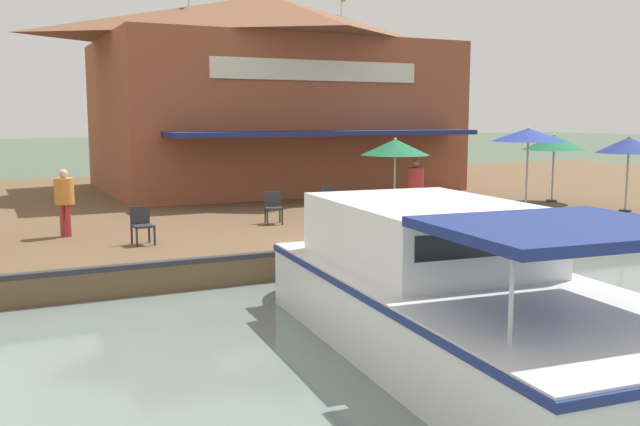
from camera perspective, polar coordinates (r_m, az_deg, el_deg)
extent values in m
plane|color=#4C5B47|center=(15.88, 4.90, -4.88)|extent=(220.00, 220.00, 0.00)
cube|color=brown|center=(25.77, -7.63, 0.62)|extent=(22.00, 56.00, 0.60)
cube|color=#2D2D33|center=(15.83, 4.74, -2.51)|extent=(0.20, 50.40, 0.10)
cube|color=brown|center=(29.18, -4.03, 7.71)|extent=(9.04, 12.97, 5.72)
pyramid|color=brown|center=(29.43, -4.10, 15.17)|extent=(9.49, 13.62, 1.91)
cube|color=navy|center=(24.23, 0.76, 6.41)|extent=(1.80, 11.02, 0.16)
cube|color=silver|center=(25.05, -0.12, 11.34)|extent=(0.08, 7.78, 0.70)
cylinder|color=silver|center=(30.78, 1.72, 15.04)|extent=(0.06, 0.06, 2.11)
cylinder|color=silver|center=(28.40, -10.42, 15.29)|extent=(0.06, 0.06, 1.87)
cylinder|color=#B7B7B7|center=(20.33, 5.99, 2.54)|extent=(0.06, 0.06, 2.07)
cylinder|color=#2D2D33|center=(20.44, 5.96, -0.27)|extent=(0.36, 0.36, 0.06)
cone|color=#19663D|center=(20.26, 6.03, 5.26)|extent=(1.94, 1.94, 0.45)
cone|color=silver|center=(20.26, 6.03, 5.32)|extent=(1.20, 1.20, 0.36)
sphere|color=silver|center=(20.25, 6.04, 5.90)|extent=(0.08, 0.08, 0.08)
cylinder|color=#B7B7B7|center=(22.10, 16.22, 3.10)|extent=(0.06, 0.06, 2.38)
cylinder|color=#2D2D33|center=(22.21, 16.11, 0.11)|extent=(0.36, 0.36, 0.06)
cone|color=navy|center=(22.04, 16.33, 6.03)|extent=(2.20, 2.20, 0.39)
cone|color=white|center=(22.04, 16.34, 6.08)|extent=(1.36, 1.36, 0.31)
sphere|color=white|center=(22.04, 16.35, 6.54)|extent=(0.08, 0.08, 0.08)
cylinder|color=#B7B7B7|center=(23.39, 23.36, 2.64)|extent=(0.06, 0.06, 2.08)
cylinder|color=#2D2D33|center=(23.49, 23.22, 0.18)|extent=(0.36, 0.36, 0.06)
cone|color=navy|center=(23.34, 23.48, 5.01)|extent=(1.92, 1.92, 0.47)
cone|color=yellow|center=(23.34, 23.48, 5.06)|extent=(1.19, 1.19, 0.38)
sphere|color=yellow|center=(23.33, 23.51, 5.59)|extent=(0.08, 0.08, 0.08)
cylinder|color=#B7B7B7|center=(25.28, 18.14, 3.21)|extent=(0.06, 0.06, 2.07)
cylinder|color=#2D2D33|center=(25.37, 18.04, 0.95)|extent=(0.36, 0.36, 0.06)
cone|color=#19663D|center=(25.23, 18.23, 5.39)|extent=(2.11, 2.11, 0.51)
cone|color=silver|center=(25.23, 18.23, 5.43)|extent=(1.31, 1.31, 0.41)
sphere|color=silver|center=(25.22, 18.25, 5.97)|extent=(0.08, 0.08, 0.08)
cube|color=#2D2D33|center=(20.68, 1.67, 0.37)|extent=(0.05, 0.05, 0.42)
cube|color=#2D2D33|center=(20.37, 0.96, 0.27)|extent=(0.05, 0.05, 0.42)
cube|color=#2D2D33|center=(20.93, 0.81, 0.47)|extent=(0.05, 0.05, 0.42)
cube|color=#2D2D33|center=(20.63, 0.10, 0.36)|extent=(0.05, 0.05, 0.42)
cube|color=#2D2D33|center=(20.62, 0.89, 0.95)|extent=(0.58, 0.58, 0.05)
cube|color=#2D2D33|center=(20.73, 0.46, 1.61)|extent=(0.21, 0.42, 0.40)
cube|color=#2D2D33|center=(18.96, -3.04, -0.30)|extent=(0.05, 0.05, 0.42)
cube|color=#2D2D33|center=(18.90, -4.23, -0.34)|extent=(0.05, 0.05, 0.42)
cube|color=#2D2D33|center=(19.35, -3.23, -0.14)|extent=(0.05, 0.05, 0.42)
cube|color=#2D2D33|center=(19.29, -4.40, -0.18)|extent=(0.05, 0.05, 0.42)
cube|color=#2D2D33|center=(19.09, -3.73, 0.39)|extent=(0.53, 0.53, 0.05)
cube|color=#2D2D33|center=(19.26, -3.83, 1.13)|extent=(0.14, 0.44, 0.40)
cube|color=#2D2D33|center=(16.33, -13.10, -1.80)|extent=(0.04, 0.04, 0.42)
cube|color=#2D2D33|center=(16.21, -14.44, -1.91)|extent=(0.04, 0.04, 0.42)
cube|color=#2D2D33|center=(16.70, -13.51, -1.60)|extent=(0.04, 0.04, 0.42)
cube|color=#2D2D33|center=(16.59, -14.83, -1.70)|extent=(0.04, 0.04, 0.42)
cube|color=#2D2D33|center=(16.42, -13.99, -1.02)|extent=(0.48, 0.48, 0.05)
cube|color=#2D2D33|center=(16.58, -14.22, -0.16)|extent=(0.08, 0.44, 0.40)
cylinder|color=#B23338|center=(18.05, -19.49, -0.57)|extent=(0.13, 0.13, 0.78)
cylinder|color=#B23338|center=(18.15, -19.89, -0.54)|extent=(0.13, 0.13, 0.78)
cylinder|color=orange|center=(18.02, -19.79, 1.66)|extent=(0.46, 0.46, 0.62)
sphere|color=#DBB28E|center=(17.98, -19.85, 2.98)|extent=(0.21, 0.21, 0.21)
cylinder|color=orange|center=(20.49, 7.54, 0.77)|extent=(0.13, 0.13, 0.80)
cylinder|color=orange|center=(20.34, 7.65, 0.71)|extent=(0.13, 0.13, 0.80)
cylinder|color=#B23338|center=(20.34, 7.63, 2.74)|extent=(0.47, 0.47, 0.63)
sphere|color=#9E7051|center=(20.31, 7.65, 3.93)|extent=(0.22, 0.22, 0.22)
cube|color=white|center=(10.33, 11.90, -8.31)|extent=(7.90, 3.96, 1.10)
ellipsoid|color=white|center=(13.61, 3.13, -4.27)|extent=(2.96, 3.38, 1.10)
cube|color=navy|center=(10.22, 11.97, -5.77)|extent=(8.00, 4.00, 0.10)
cube|color=white|center=(11.24, 8.32, -1.51)|extent=(3.88, 2.96, 0.97)
cube|color=black|center=(9.70, 13.58, -2.39)|extent=(0.25, 2.33, 0.34)
cube|color=navy|center=(8.59, 18.70, -1.21)|extent=(2.60, 3.02, 0.12)
cylinder|color=silver|center=(7.43, 15.07, -6.36)|extent=(0.05, 0.05, 1.00)
cylinder|color=brown|center=(33.14, -0.73, 5.12)|extent=(0.31, 0.31, 2.71)
sphere|color=#285623|center=(33.13, -0.74, 9.97)|extent=(3.86, 3.86, 3.86)
sphere|color=#285623|center=(32.17, -1.09, 9.35)|extent=(2.70, 2.70, 2.70)
cylinder|color=brown|center=(34.50, 0.83, 5.52)|extent=(0.45, 0.45, 3.07)
sphere|color=#387033|center=(34.54, 0.84, 11.30)|extent=(5.19, 5.19, 5.19)
sphere|color=#387033|center=(33.24, 0.43, 10.55)|extent=(3.63, 3.63, 3.63)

